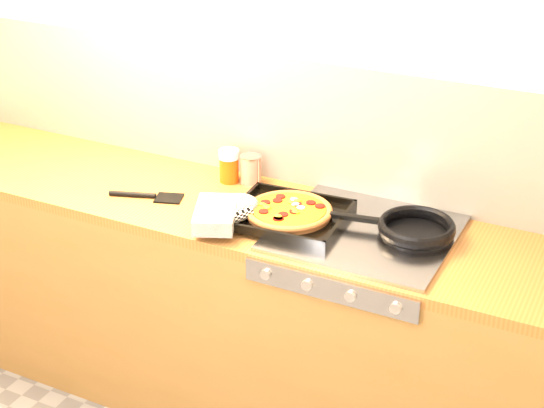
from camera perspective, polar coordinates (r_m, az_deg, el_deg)
The scene contains 9 objects.
room_shell at distance 3.20m, azimuth 0.88°, elevation 5.75°, with size 3.20×3.20×3.20m.
counter_run at distance 3.29m, azimuth -1.41°, elevation -7.34°, with size 3.20×0.62×0.90m.
stovetop at distance 2.90m, azimuth 6.37°, elevation -2.01°, with size 0.60×0.56×0.02m, color #9B9BA0.
pizza_on_tray at distance 2.94m, azimuth -0.19°, elevation -0.56°, with size 0.53×0.48×0.07m.
frying_pan at distance 2.89m, azimuth 9.74°, elevation -1.67°, with size 0.46×0.31×0.04m.
tomato_can at distance 3.24m, azimuth -1.46°, elevation 2.38°, with size 0.10×0.10×0.12m.
juice_glass at distance 3.26m, azimuth -2.96°, elevation 2.65°, with size 0.10×0.10×0.13m.
wooden_spoon at distance 3.12m, azimuth 2.26°, elevation 0.37°, with size 0.30×0.05×0.02m.
black_spatula at distance 3.18m, azimuth -8.52°, elevation 0.55°, with size 0.28×0.14×0.02m.
Camera 1 is at (1.30, -1.31, 2.27)m, focal length 55.00 mm.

